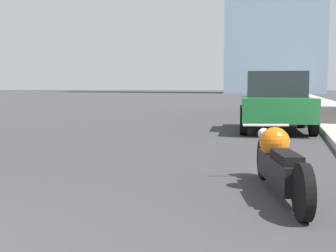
% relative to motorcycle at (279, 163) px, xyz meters
% --- Properties ---
extents(sidewalk, '(2.89, 240.00, 0.15)m').
position_rel_motorcycle_xyz_m(sidewalk, '(2.50, 36.38, -0.30)').
color(sidewalk, '#B2ADA3').
rests_on(sidewalk, ground_plane).
extents(motorcycle, '(0.85, 2.60, 0.79)m').
position_rel_motorcycle_xyz_m(motorcycle, '(0.00, 0.00, 0.00)').
color(motorcycle, black).
rests_on(motorcycle, ground_plane).
extents(parked_car_green, '(2.29, 4.23, 1.71)m').
position_rel_motorcycle_xyz_m(parked_car_green, '(-0.22, 8.26, 0.48)').
color(parked_car_green, '#1E6B33').
rests_on(parked_car_green, ground_plane).
extents(parked_car_black, '(2.00, 4.62, 1.73)m').
position_rel_motorcycle_xyz_m(parked_car_black, '(0.01, 21.49, 0.49)').
color(parked_car_black, black).
rests_on(parked_car_black, ground_plane).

